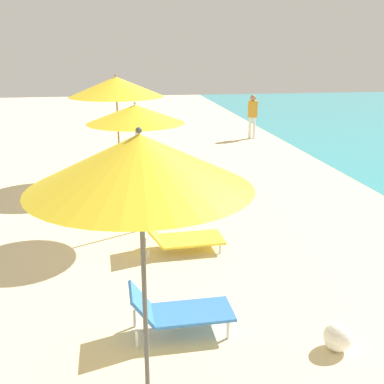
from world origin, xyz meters
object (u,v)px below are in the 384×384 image
at_px(lounger_fourth_shoreside, 166,199).
at_px(beach_ball, 338,337).
at_px(umbrella_fourth, 135,114).
at_px(lounger_fourth_inland, 180,237).
at_px(umbrella_farthest, 116,87).
at_px(umbrella_third, 140,162).
at_px(person_walking_mid, 253,112).
at_px(lounger_farthest_shoreside, 147,158).
at_px(lounger_third_shoreside, 177,310).
at_px(lounger_farthest_inland, 146,179).

xyz_separation_m(lounger_fourth_shoreside, beach_ball, (1.51, -5.21, -0.12)).
xyz_separation_m(umbrella_fourth, lounger_fourth_inland, (0.67, -1.05, -2.06)).
distance_m(umbrella_farthest, beach_ball, 8.61).
height_order(umbrella_third, lounger_fourth_inland, umbrella_third).
height_order(umbrella_third, person_walking_mid, umbrella_third).
bearing_deg(lounger_farthest_shoreside, lounger_fourth_shoreside, -83.59).
relative_size(umbrella_fourth, umbrella_farthest, 0.90).
relative_size(lounger_third_shoreside, lounger_farthest_inland, 0.80).
bearing_deg(lounger_farthest_inland, lounger_third_shoreside, -80.63).
xyz_separation_m(umbrella_fourth, lounger_farthest_inland, (0.30, 2.56, -1.97)).
height_order(lounger_fourth_shoreside, lounger_fourth_inland, lounger_fourth_shoreside).
bearing_deg(umbrella_third, person_walking_mid, 69.30).
relative_size(umbrella_fourth, lounger_farthest_inland, 1.55).
height_order(lounger_third_shoreside, lounger_fourth_shoreside, lounger_third_shoreside).
height_order(lounger_fourth_inland, lounger_farthest_inland, lounger_farthest_inland).
bearing_deg(umbrella_fourth, lounger_fourth_shoreside, 57.94).
height_order(lounger_third_shoreside, lounger_fourth_inland, lounger_third_shoreside).
height_order(lounger_farthest_shoreside, lounger_farthest_inland, lounger_farthest_inland).
xyz_separation_m(lounger_farthest_shoreside, beach_ball, (1.68, -8.98, -0.17)).
distance_m(lounger_third_shoreside, umbrella_farthest, 7.61).
bearing_deg(beach_ball, lounger_third_shoreside, 160.85).
distance_m(umbrella_third, lounger_farthest_inland, 7.35).
distance_m(umbrella_third, lounger_fourth_inland, 4.15).
distance_m(umbrella_third, lounger_farthest_shoreside, 9.53).
distance_m(umbrella_farthest, person_walking_mid, 7.68).
bearing_deg(umbrella_fourth, lounger_farthest_shoreside, 84.33).
relative_size(lounger_fourth_inland, person_walking_mid, 0.85).
relative_size(lounger_third_shoreside, person_walking_mid, 0.76).
bearing_deg(lounger_fourth_shoreside, lounger_third_shoreside, -80.10).
height_order(umbrella_fourth, person_walking_mid, umbrella_fourth).
height_order(lounger_third_shoreside, lounger_farthest_inland, lounger_third_shoreside).
height_order(lounger_farthest_inland, beach_ball, lounger_farthest_inland).
xyz_separation_m(umbrella_third, lounger_farthest_inland, (0.45, 7.02, -2.15)).
bearing_deg(person_walking_mid, lounger_fourth_shoreside, -19.38).
xyz_separation_m(umbrella_farthest, lounger_farthest_inland, (0.63, -1.17, -2.19)).
distance_m(lounger_farthest_shoreside, lounger_farthest_inland, 2.25).
bearing_deg(lounger_third_shoreside, umbrella_farthest, 93.95).
xyz_separation_m(lounger_third_shoreside, umbrella_fourth, (-0.30, 3.53, 1.99)).
bearing_deg(beach_ball, umbrella_fourth, 117.34).
distance_m(lounger_fourth_shoreside, umbrella_farthest, 3.63).
relative_size(umbrella_fourth, lounger_farthest_shoreside, 2.01).
height_order(umbrella_farthest, lounger_farthest_shoreside, umbrella_farthest).
bearing_deg(person_walking_mid, umbrella_third, -11.84).
bearing_deg(umbrella_farthest, beach_ball, -72.54).
relative_size(lounger_third_shoreside, lounger_fourth_shoreside, 0.87).
relative_size(umbrella_farthest, person_walking_mid, 1.64).
distance_m(lounger_farthest_shoreside, person_walking_mid, 6.25).
distance_m(lounger_farthest_inland, person_walking_mid, 8.06).
relative_size(umbrella_farthest, beach_ball, 8.20).
height_order(umbrella_third, beach_ball, umbrella_third).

